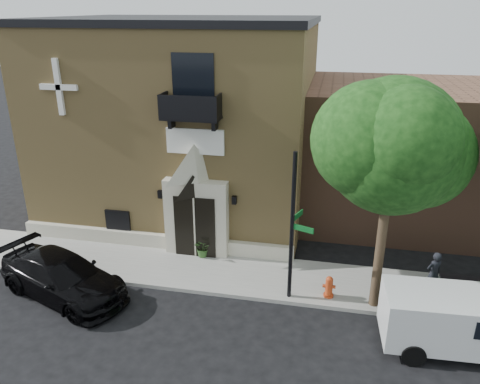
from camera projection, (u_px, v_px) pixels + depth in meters
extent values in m
plane|color=black|center=(203.00, 295.00, 16.98)|extent=(120.00, 120.00, 0.00)
cube|color=gray|center=(238.00, 274.00, 18.13)|extent=(42.00, 3.00, 0.15)
cube|color=#A7884F|center=(186.00, 120.00, 23.15)|extent=(12.00, 10.00, 9.00)
cube|color=black|center=(182.00, 20.00, 21.43)|extent=(12.20, 10.20, 0.30)
cube|color=beige|center=(154.00, 240.00, 19.99)|extent=(12.00, 0.30, 0.60)
cube|color=beige|center=(197.00, 218.00, 19.02)|extent=(2.60, 0.55, 3.20)
pyramid|color=beige|center=(194.00, 163.00, 18.15)|extent=(2.60, 0.55, 1.50)
cube|color=black|center=(195.00, 227.00, 18.87)|extent=(1.70, 0.06, 2.60)
cube|color=beige|center=(194.00, 228.00, 18.83)|extent=(0.06, 0.04, 2.60)
cube|color=white|center=(195.00, 141.00, 18.03)|extent=(2.30, 0.10, 1.00)
cube|color=black|center=(191.00, 118.00, 17.30)|extent=(2.20, 0.90, 0.10)
cube|color=black|center=(187.00, 108.00, 16.74)|extent=(2.20, 0.06, 0.90)
cube|color=black|center=(164.00, 105.00, 17.33)|extent=(0.06, 0.90, 0.90)
cube|color=black|center=(218.00, 107.00, 16.94)|extent=(0.06, 0.90, 0.90)
cube|color=black|center=(193.00, 84.00, 17.24)|extent=(1.60, 0.08, 2.20)
cube|color=white|center=(59.00, 87.00, 18.33)|extent=(0.22, 0.14, 2.20)
cube|color=white|center=(59.00, 87.00, 18.33)|extent=(1.60, 0.14, 0.22)
cube|color=black|center=(118.00, 221.00, 20.10)|extent=(1.10, 0.10, 1.00)
cube|color=#F6591D|center=(118.00, 221.00, 20.12)|extent=(0.85, 0.06, 0.75)
cube|color=black|center=(160.00, 194.00, 19.11)|extent=(0.18, 0.18, 0.32)
cube|color=black|center=(234.00, 200.00, 18.53)|extent=(0.18, 0.18, 0.32)
cylinder|color=#38281C|center=(380.00, 250.00, 15.43)|extent=(0.32, 0.32, 4.20)
sphere|color=#10330E|center=(393.00, 146.00, 14.11)|extent=(4.20, 4.20, 4.20)
sphere|color=#10330E|center=(418.00, 154.00, 14.34)|extent=(3.36, 3.36, 3.36)
sphere|color=#10330E|center=(370.00, 140.00, 13.99)|extent=(3.57, 3.57, 3.57)
sphere|color=#10330E|center=(404.00, 140.00, 13.29)|extent=(3.15, 3.15, 3.15)
imported|color=black|center=(62.00, 276.00, 16.71)|extent=(5.69, 3.87, 1.53)
cube|color=silver|center=(463.00, 320.00, 13.86)|extent=(4.71, 2.07, 1.57)
cylinder|color=black|center=(413.00, 355.00, 13.55)|extent=(0.71, 0.26, 0.70)
cylinder|color=black|center=(403.00, 318.00, 15.16)|extent=(0.71, 0.26, 0.70)
cylinder|color=black|center=(292.00, 228.00, 15.66)|extent=(0.14, 0.14, 5.36)
cube|color=#0D5821|center=(303.00, 229.00, 15.43)|extent=(0.72, 0.30, 0.20)
cube|color=#0D5821|center=(298.00, 216.00, 15.86)|extent=(0.30, 0.72, 0.20)
cylinder|color=#AF3916|center=(328.00, 295.00, 16.63)|extent=(0.37, 0.37, 0.08)
cylinder|color=#AF3916|center=(329.00, 287.00, 16.51)|extent=(0.26, 0.26, 0.56)
sphere|color=#AF3916|center=(330.00, 280.00, 16.40)|extent=(0.26, 0.26, 0.26)
cylinder|color=#AF3916|center=(329.00, 286.00, 16.49)|extent=(0.46, 0.12, 0.12)
cube|color=#0F3919|center=(465.00, 298.00, 15.68)|extent=(1.65, 0.95, 0.99)
cube|color=black|center=(468.00, 284.00, 15.48)|extent=(1.69, 0.99, 0.11)
imported|color=#2F5824|center=(203.00, 248.00, 19.14)|extent=(0.84, 0.78, 0.77)
imported|color=black|center=(433.00, 273.00, 16.49)|extent=(0.73, 0.65, 1.67)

